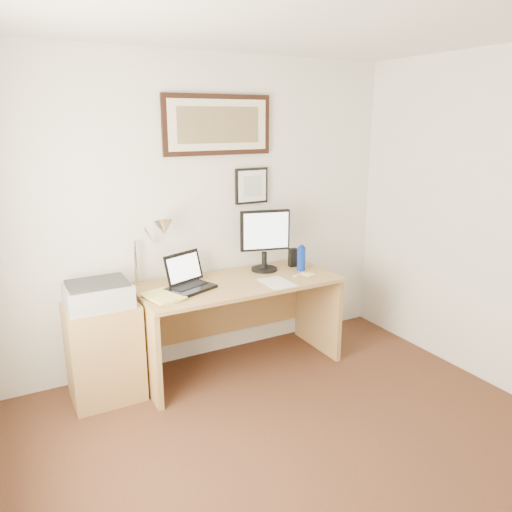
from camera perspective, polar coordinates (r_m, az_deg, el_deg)
floor at (r=3.06m, az=10.62°, el=-25.59°), size 4.00×4.00×0.00m
wall_back at (r=4.12m, az=-6.24°, el=4.87°), size 3.50×0.02×2.50m
side_cabinet at (r=3.85m, az=-16.93°, el=-10.42°), size 0.50×0.40×0.73m
water_bottle at (r=4.24m, az=5.20°, el=-0.33°), size 0.07×0.07×0.20m
bottle_cap at (r=4.21m, az=5.23°, el=1.13°), size 0.04×0.04×0.02m
speaker at (r=4.36m, az=4.27°, el=-0.17°), size 0.08×0.07×0.16m
paper_sheet_a at (r=3.93m, az=2.39°, el=-3.06°), size 0.22×0.30×0.00m
paper_sheet_b at (r=3.93m, az=2.30°, el=-3.05°), size 0.21×0.29×0.00m
sticky_pad at (r=4.13m, az=6.02°, el=-2.13°), size 0.10×0.10×0.01m
marker_pen at (r=4.13m, az=4.94°, el=-2.11°), size 0.14×0.06×0.02m
book at (r=3.61m, az=-12.08°, el=-4.96°), size 0.29×0.35×0.02m
desk at (r=4.12m, az=-2.49°, el=-5.66°), size 1.60×0.70×0.75m
laptop at (r=3.83m, az=-7.76°, el=-2.82°), size 0.40×0.40×0.26m
lcd_monitor at (r=4.17m, az=1.03°, el=2.15°), size 0.42×0.22×0.52m
printer at (r=3.65m, az=-17.59°, el=-4.17°), size 0.44×0.34×0.18m
desk_lamp at (r=3.82m, az=-10.80°, el=2.89°), size 0.29×0.27×0.53m
picture_large at (r=4.08m, az=-4.37°, el=14.71°), size 0.92×0.04×0.47m
picture_small at (r=4.25m, az=-0.51°, el=8.02°), size 0.30×0.03×0.30m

